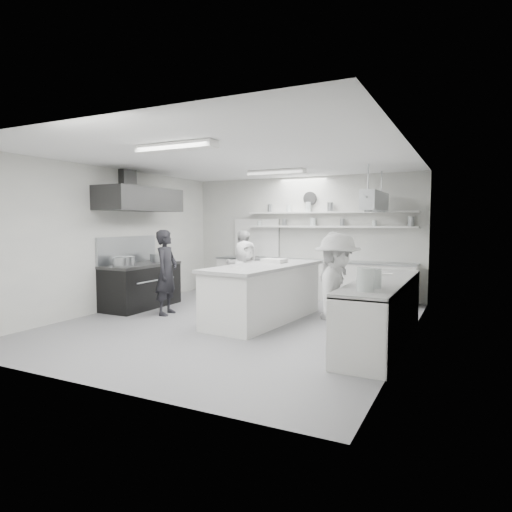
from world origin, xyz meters
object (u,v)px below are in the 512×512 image
at_px(stove, 141,287).
at_px(right_counter, 382,313).
at_px(back_counter, 310,279).
at_px(cook_back, 242,264).
at_px(cook_stove, 167,272).
at_px(prep_island, 264,294).

bearing_deg(stove, right_counter, -6.52).
xyz_separation_m(back_counter, cook_back, (-1.50, -0.75, 0.37)).
bearing_deg(cook_back, cook_stove, 38.78).
relative_size(stove, back_counter, 0.36).
height_order(back_counter, cook_back, cook_back).
xyz_separation_m(back_counter, right_counter, (2.35, -3.40, 0.01)).
bearing_deg(cook_stove, stove, 58.67).
bearing_deg(prep_island, cook_back, 133.28).
bearing_deg(stove, cook_back, 55.80).
relative_size(back_counter, prep_island, 1.82).
distance_m(back_counter, right_counter, 4.13).
bearing_deg(right_counter, stove, 173.48).
distance_m(stove, prep_island, 2.96).
bearing_deg(right_counter, back_counter, 124.65).
relative_size(prep_island, cook_stove, 1.60).
relative_size(right_counter, cook_stove, 1.93).
xyz_separation_m(right_counter, cook_stove, (-4.28, 0.25, 0.39)).
height_order(back_counter, prep_island, prep_island).
height_order(back_counter, right_counter, right_counter).
height_order(right_counter, prep_island, prep_island).
bearing_deg(cook_stove, back_counter, -42.72).
xyz_separation_m(stove, right_counter, (5.25, -0.60, 0.02)).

